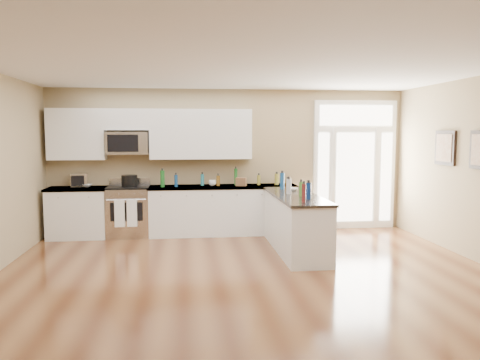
# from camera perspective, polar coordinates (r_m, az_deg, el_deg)

# --- Properties ---
(ground) EXTENTS (8.00, 8.00, 0.00)m
(ground) POSITION_cam_1_polar(r_m,az_deg,el_deg) (5.63, 2.69, -14.51)
(ground) COLOR #542D17
(room_shell) EXTENTS (8.00, 8.00, 8.00)m
(room_shell) POSITION_cam_1_polar(r_m,az_deg,el_deg) (5.28, 2.77, 3.15)
(room_shell) COLOR #9E8A64
(room_shell) RESTS_ON ground
(back_cabinet_left) EXTENTS (1.10, 0.66, 0.94)m
(back_cabinet_left) POSITION_cam_1_polar(r_m,az_deg,el_deg) (9.25, -19.12, -3.96)
(back_cabinet_left) COLOR silver
(back_cabinet_left) RESTS_ON ground
(back_cabinet_right) EXTENTS (2.85, 0.66, 0.94)m
(back_cabinet_right) POSITION_cam_1_polar(r_m,az_deg,el_deg) (9.05, -2.06, -3.85)
(back_cabinet_right) COLOR silver
(back_cabinet_right) RESTS_ON ground
(peninsula_cabinet) EXTENTS (0.69, 2.32, 0.94)m
(peninsula_cabinet) POSITION_cam_1_polar(r_m,az_deg,el_deg) (7.81, 6.77, -5.46)
(peninsula_cabinet) COLOR silver
(peninsula_cabinet) RESTS_ON ground
(upper_cabinet_left) EXTENTS (1.04, 0.33, 0.95)m
(upper_cabinet_left) POSITION_cam_1_polar(r_m,az_deg,el_deg) (9.27, -19.29, 5.29)
(upper_cabinet_left) COLOR silver
(upper_cabinet_left) RESTS_ON room_shell
(upper_cabinet_right) EXTENTS (1.94, 0.33, 0.95)m
(upper_cabinet_right) POSITION_cam_1_polar(r_m,az_deg,el_deg) (9.05, -4.80, 5.59)
(upper_cabinet_right) COLOR silver
(upper_cabinet_right) RESTS_ON room_shell
(upper_cabinet_short) EXTENTS (0.82, 0.33, 0.40)m
(upper_cabinet_short) POSITION_cam_1_polar(r_m,az_deg,el_deg) (9.11, -13.59, 7.18)
(upper_cabinet_short) COLOR silver
(upper_cabinet_short) RESTS_ON room_shell
(microwave) EXTENTS (0.78, 0.41, 0.42)m
(microwave) POSITION_cam_1_polar(r_m,az_deg,el_deg) (9.07, -13.56, 4.41)
(microwave) COLOR silver
(microwave) RESTS_ON room_shell
(entry_door) EXTENTS (1.70, 0.10, 2.60)m
(entry_door) POSITION_cam_1_polar(r_m,az_deg,el_deg) (9.80, 13.78, 1.81)
(entry_door) COLOR white
(entry_door) RESTS_ON ground
(wall_art_near) EXTENTS (0.05, 0.58, 0.58)m
(wall_art_near) POSITION_cam_1_polar(r_m,az_deg,el_deg) (8.58, 23.71, 3.61)
(wall_art_near) COLOR black
(wall_art_near) RESTS_ON room_shell
(kitchen_range) EXTENTS (0.78, 0.69, 1.08)m
(kitchen_range) POSITION_cam_1_polar(r_m,az_deg,el_deg) (9.08, -13.41, -3.71)
(kitchen_range) COLOR silver
(kitchen_range) RESTS_ON ground
(stockpot) EXTENTS (0.37, 0.37, 0.23)m
(stockpot) POSITION_cam_1_polar(r_m,az_deg,el_deg) (9.00, -13.34, -0.04)
(stockpot) COLOR black
(stockpot) RESTS_ON kitchen_range
(toaster_oven) EXTENTS (0.33, 0.28, 0.26)m
(toaster_oven) POSITION_cam_1_polar(r_m,az_deg,el_deg) (9.29, -19.02, -0.00)
(toaster_oven) COLOR silver
(toaster_oven) RESTS_ON back_cabinet_left
(cardboard_box) EXTENTS (0.23, 0.19, 0.16)m
(cardboard_box) POSITION_cam_1_polar(r_m,az_deg,el_deg) (8.93, 0.14, -0.22)
(cardboard_box) COLOR brown
(cardboard_box) RESTS_ON back_cabinet_right
(bowl_left) EXTENTS (0.24, 0.24, 0.05)m
(bowl_left) POSITION_cam_1_polar(r_m,az_deg,el_deg) (9.24, -18.23, -0.65)
(bowl_left) COLOR white
(bowl_left) RESTS_ON back_cabinet_left
(bowl_peninsula) EXTENTS (0.20, 0.20, 0.05)m
(bowl_peninsula) POSITION_cam_1_polar(r_m,az_deg,el_deg) (8.24, 6.50, -1.13)
(bowl_peninsula) COLOR white
(bowl_peninsula) RESTS_ON peninsula_cabinet
(cup_counter) EXTENTS (0.18, 0.18, 0.11)m
(cup_counter) POSITION_cam_1_polar(r_m,az_deg,el_deg) (8.97, -3.39, -0.36)
(cup_counter) COLOR white
(cup_counter) RESTS_ON back_cabinet_right
(counter_bottles) EXTENTS (2.37, 2.44, 0.32)m
(counter_bottles) POSITION_cam_1_polar(r_m,az_deg,el_deg) (8.32, 1.52, -0.33)
(counter_bottles) COLOR #19591E
(counter_bottles) RESTS_ON back_cabinet_right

